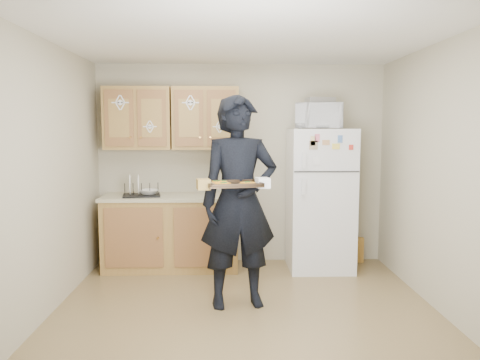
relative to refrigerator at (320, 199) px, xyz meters
name	(u,v)px	position (x,y,z in m)	size (l,w,h in m)	color
floor	(246,314)	(-0.95, -1.43, -0.85)	(3.60, 3.60, 0.00)	brown
ceiling	(246,35)	(-0.95, -1.43, 1.65)	(3.60, 3.60, 0.00)	white
wall_back	(241,164)	(-0.95, 0.37, 0.40)	(3.60, 0.04, 2.50)	#B1A98F
wall_front	(260,217)	(-0.95, -3.23, 0.40)	(3.60, 0.04, 2.50)	#B1A98F
wall_left	(42,180)	(-2.75, -1.43, 0.40)	(0.04, 3.60, 2.50)	#B1A98F
wall_right	(446,179)	(0.85, -1.43, 0.40)	(0.04, 3.60, 2.50)	#B1A98F
refrigerator	(320,199)	(0.00, 0.00, 0.00)	(0.75, 0.70, 1.70)	silver
base_cabinet	(172,233)	(-1.80, 0.05, -0.42)	(1.60, 0.60, 0.86)	olive
countertop	(171,197)	(-1.80, 0.05, 0.03)	(1.64, 0.64, 0.04)	beige
upper_cab_left	(138,118)	(-2.20, 0.18, 0.98)	(0.80, 0.33, 0.75)	olive
upper_cab_right	(206,118)	(-1.38, 0.18, 0.98)	(0.80, 0.33, 0.75)	olive
cereal_box	(355,250)	(0.52, 0.24, -0.69)	(0.20, 0.07, 0.32)	gold
person	(239,202)	(-1.01, -1.18, 0.16)	(0.73, 0.48, 2.02)	black
baking_tray	(233,185)	(-1.06, -1.48, 0.36)	(0.47, 0.35, 0.04)	black
pizza_front_left	(223,184)	(-1.16, -1.57, 0.38)	(0.16, 0.16, 0.02)	gold
pizza_front_right	(248,183)	(-0.94, -1.53, 0.38)	(0.16, 0.16, 0.02)	gold
pizza_back_left	(220,182)	(-1.19, -1.42, 0.38)	(0.16, 0.16, 0.02)	gold
microwave	(319,116)	(-0.04, -0.05, 1.00)	(0.54, 0.37, 0.30)	silver
foil_pan	(320,100)	(-0.03, -0.02, 1.18)	(0.31, 0.22, 0.07)	#ABACB2
dish_rack	(141,189)	(-2.14, -0.01, 0.14)	(0.43, 0.32, 0.17)	black
bowl	(149,192)	(-2.05, -0.01, 0.10)	(0.23, 0.23, 0.06)	silver
soap_bottle	(229,187)	(-1.10, -0.05, 0.16)	(0.10, 0.10, 0.21)	silver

